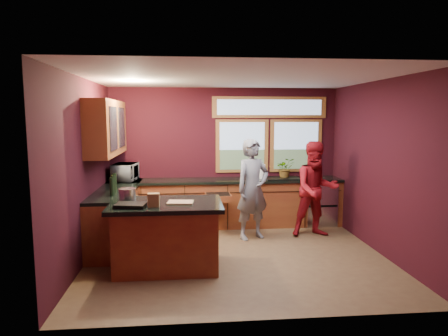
{
  "coord_description": "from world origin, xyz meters",
  "views": [
    {
      "loc": [
        -0.74,
        -5.92,
        2.13
      ],
      "look_at": [
        -0.16,
        0.4,
        1.32
      ],
      "focal_mm": 32.0,
      "sensor_mm": 36.0,
      "label": 1
    }
  ],
  "objects": [
    {
      "name": "stock_pot",
      "position": [
        -1.6,
        -0.26,
        1.03
      ],
      "size": [
        0.24,
        0.24,
        0.18
      ],
      "primitive_type": "cylinder",
      "color": "#B4B4B9",
      "rests_on": "island"
    },
    {
      "name": "island",
      "position": [
        -1.05,
        -0.41,
        0.48
      ],
      "size": [
        1.55,
        1.05,
        0.95
      ],
      "color": "maroon",
      "rests_on": "floor"
    },
    {
      "name": "cutting_board",
      "position": [
        -0.85,
        -0.46,
        0.95
      ],
      "size": [
        0.38,
        0.29,
        0.02
      ],
      "primitive_type": "cube",
      "rotation": [
        0.0,
        0.0,
        -0.11
      ],
      "color": "#A57955",
      "rests_on": "island"
    },
    {
      "name": "person_red",
      "position": [
        1.53,
        0.9,
        0.85
      ],
      "size": [
        0.85,
        0.67,
        1.7
      ],
      "primitive_type": "imported",
      "rotation": [
        0.0,
        0.0,
        0.03
      ],
      "color": "maroon",
      "rests_on": "floor"
    },
    {
      "name": "microwave",
      "position": [
        -1.92,
        1.7,
        1.09
      ],
      "size": [
        0.46,
        0.63,
        0.32
      ],
      "primitive_type": "imported",
      "rotation": [
        0.0,
        0.0,
        1.45
      ],
      "color": "#999999",
      "rests_on": "left_counter"
    },
    {
      "name": "left_counter",
      "position": [
        -1.95,
        0.85,
        0.47
      ],
      "size": [
        0.64,
        2.3,
        0.93
      ],
      "color": "maroon",
      "rests_on": "floor"
    },
    {
      "name": "floor",
      "position": [
        0.0,
        0.0,
        0.0
      ],
      "size": [
        4.5,
        4.5,
        0.0
      ],
      "primitive_type": "plane",
      "color": "brown",
      "rests_on": "ground"
    },
    {
      "name": "potted_plant",
      "position": [
        1.18,
        1.75,
        1.13
      ],
      "size": [
        0.36,
        0.31,
        0.4
      ],
      "primitive_type": "imported",
      "color": "#999999",
      "rests_on": "back_counter"
    },
    {
      "name": "room_shell",
      "position": [
        -0.6,
        0.32,
        1.8
      ],
      "size": [
        4.52,
        4.02,
        2.71
      ],
      "color": "black",
      "rests_on": "ground"
    },
    {
      "name": "back_counter",
      "position": [
        0.2,
        1.7,
        0.46
      ],
      "size": [
        4.5,
        0.64,
        0.93
      ],
      "color": "maroon",
      "rests_on": "floor"
    },
    {
      "name": "black_tray",
      "position": [
        -1.5,
        -0.66,
        0.97
      ],
      "size": [
        0.44,
        0.34,
        0.05
      ],
      "primitive_type": "cube",
      "rotation": [
        0.0,
        0.0,
        -0.15
      ],
      "color": "black",
      "rests_on": "island"
    },
    {
      "name": "paper_towel",
      "position": [
        0.71,
        1.7,
        1.07
      ],
      "size": [
        0.12,
        0.12,
        0.28
      ],
      "primitive_type": "cylinder",
      "color": "white",
      "rests_on": "back_counter"
    },
    {
      "name": "paper_bag",
      "position": [
        -1.2,
        -0.66,
        1.03
      ],
      "size": [
        0.15,
        0.12,
        0.18
      ],
      "primitive_type": "cube",
      "rotation": [
        0.0,
        0.0,
        -0.01
      ],
      "color": "brown",
      "rests_on": "island"
    },
    {
      "name": "person_grey",
      "position": [
        0.38,
        0.85,
        0.88
      ],
      "size": [
        0.76,
        0.65,
        1.76
      ],
      "primitive_type": "imported",
      "rotation": [
        0.0,
        0.0,
        0.43
      ],
      "color": "slate",
      "rests_on": "floor"
    }
  ]
}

